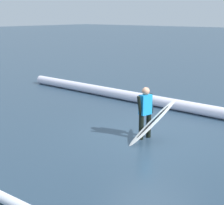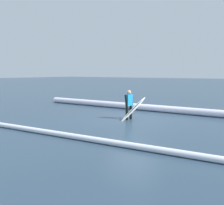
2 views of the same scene
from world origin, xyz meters
TOP-DOWN VIEW (x-y plane):
  - ground_plane at (0.00, 0.00)m, footprint 175.56×175.56m
  - surfer at (0.09, 0.32)m, footprint 0.28×0.60m
  - surfboard at (-0.23, 0.40)m, footprint 0.84×1.53m
  - wave_crest_foreground at (0.45, -2.89)m, footprint 16.70×0.45m

SIDE VIEW (x-z plane):
  - ground_plane at x=0.00m, z-range 0.00..0.00m
  - wave_crest_foreground at x=0.45m, z-range 0.00..0.41m
  - surfboard at x=-0.23m, z-range -0.01..1.15m
  - surfer at x=0.09m, z-range 0.09..1.59m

